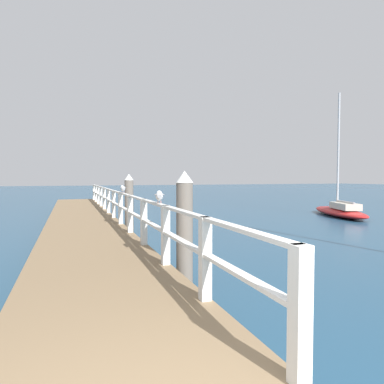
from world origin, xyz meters
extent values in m
cube|color=#846B4C|center=(0.00, 10.76, 0.25)|extent=(2.20, 21.53, 0.50)
cube|color=silver|center=(1.02, 0.80, 0.98)|extent=(0.12, 0.12, 0.95)
cube|color=silver|center=(1.02, 2.46, 0.98)|extent=(0.12, 0.12, 0.95)
cube|color=silver|center=(1.02, 4.12, 0.98)|extent=(0.12, 0.12, 0.95)
cube|color=silver|center=(1.02, 5.78, 0.98)|extent=(0.12, 0.12, 0.95)
cube|color=silver|center=(1.02, 7.44, 0.98)|extent=(0.12, 0.12, 0.95)
cube|color=silver|center=(1.02, 9.10, 0.98)|extent=(0.12, 0.12, 0.95)
cube|color=silver|center=(1.02, 10.76, 0.98)|extent=(0.12, 0.12, 0.95)
cube|color=silver|center=(1.02, 12.42, 0.98)|extent=(0.12, 0.12, 0.95)
cube|color=silver|center=(1.02, 14.09, 0.98)|extent=(0.12, 0.12, 0.95)
cube|color=silver|center=(1.02, 15.75, 0.98)|extent=(0.12, 0.12, 0.95)
cube|color=silver|center=(1.02, 17.41, 0.98)|extent=(0.12, 0.12, 0.95)
cube|color=silver|center=(1.02, 19.07, 0.98)|extent=(0.12, 0.12, 0.95)
cube|color=silver|center=(1.02, 20.73, 0.98)|extent=(0.12, 0.12, 0.95)
cube|color=silver|center=(1.02, 10.76, 1.43)|extent=(0.10, 19.93, 0.04)
cube|color=silver|center=(1.02, 10.76, 1.02)|extent=(0.10, 19.93, 0.04)
cylinder|color=#6B6056|center=(1.40, 4.30, 0.90)|extent=(0.28, 0.28, 1.81)
cone|color=white|center=(1.40, 4.30, 1.91)|extent=(0.29, 0.29, 0.20)
cylinder|color=#6B6056|center=(1.40, 9.85, 0.90)|extent=(0.28, 0.28, 1.81)
cone|color=white|center=(1.40, 9.85, 1.91)|extent=(0.29, 0.29, 0.20)
ellipsoid|color=white|center=(1.02, 4.50, 1.58)|extent=(0.19, 0.30, 0.15)
sphere|color=white|center=(1.06, 4.67, 1.62)|extent=(0.09, 0.09, 0.09)
cone|color=gold|center=(1.08, 4.73, 1.62)|extent=(0.04, 0.05, 0.02)
cone|color=#939399|center=(0.98, 4.33, 1.59)|extent=(0.09, 0.09, 0.07)
ellipsoid|color=#939399|center=(1.02, 4.50, 1.60)|extent=(0.22, 0.26, 0.04)
cylinder|color=tan|center=(0.99, 4.50, 1.48)|extent=(0.01, 0.01, 0.05)
cylinder|color=tan|center=(1.04, 4.48, 1.48)|extent=(0.01, 0.01, 0.05)
ellipsoid|color=white|center=(1.02, 8.60, 1.58)|extent=(0.14, 0.28, 0.15)
sphere|color=white|center=(1.03, 8.78, 1.62)|extent=(0.09, 0.09, 0.09)
cone|color=gold|center=(1.03, 8.84, 1.62)|extent=(0.03, 0.05, 0.02)
cone|color=#939399|center=(1.01, 8.43, 1.59)|extent=(0.07, 0.08, 0.07)
ellipsoid|color=#939399|center=(1.02, 8.60, 1.60)|extent=(0.18, 0.23, 0.04)
cylinder|color=tan|center=(1.00, 8.59, 1.48)|extent=(0.01, 0.01, 0.05)
cylinder|color=tan|center=(1.05, 8.59, 1.48)|extent=(0.01, 0.01, 0.05)
ellipsoid|color=red|center=(12.00, 11.84, 0.20)|extent=(2.93, 5.05, 0.39)
cylinder|color=#B2B2B7|center=(12.08, 12.07, 3.21)|extent=(0.10, 0.10, 5.64)
cylinder|color=#B2B2B7|center=(11.79, 11.27, 0.74)|extent=(0.65, 1.63, 0.08)
cube|color=beige|center=(11.80, 11.29, 0.54)|extent=(1.31, 1.91, 0.30)
camera|label=1|loc=(-0.41, -1.01, 1.90)|focal=31.36mm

